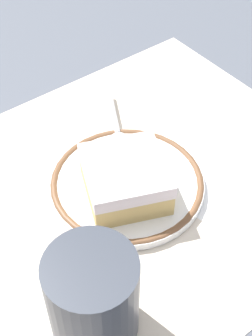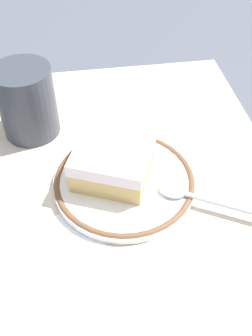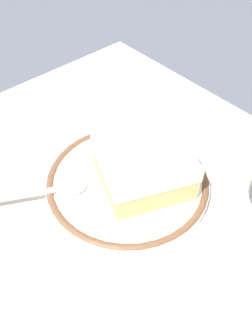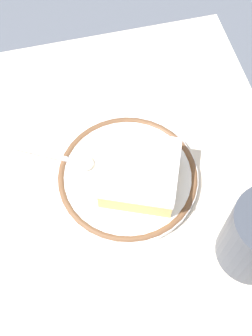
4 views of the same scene
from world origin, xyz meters
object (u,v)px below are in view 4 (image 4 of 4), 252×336
at_px(napkin, 179,103).
at_px(spoon, 64,158).
at_px(plate, 126,177).
at_px(cake_slice, 140,175).

bearing_deg(napkin, spoon, -71.30).
height_order(plate, napkin, plate).
bearing_deg(napkin, cake_slice, -37.28).
bearing_deg(spoon, napkin, 108.70).
bearing_deg(spoon, cake_slice, 57.51).
relative_size(plate, cake_slice, 1.53).
bearing_deg(napkin, plate, -45.38).
distance_m(cake_slice, napkin, 0.14).
relative_size(spoon, napkin, 0.87).
xyz_separation_m(spoon, napkin, (-0.06, 0.17, -0.01)).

